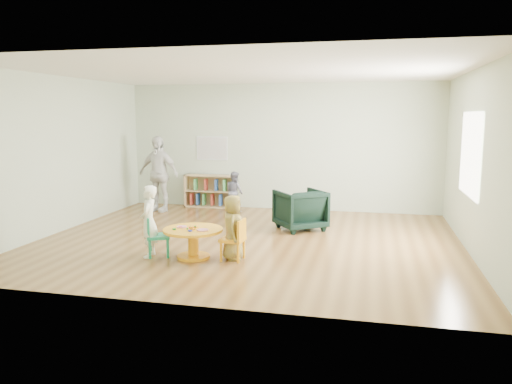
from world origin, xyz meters
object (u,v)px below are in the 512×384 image
activity_table (193,238)px  child_right (233,227)px  child_left (149,221)px  bookshelf (210,191)px  adult_caretaker (158,174)px  kid_chair_left (156,235)px  armchair (300,210)px  kid_chair_right (235,238)px  toddler (235,192)px

activity_table → child_right: (0.60, 0.05, 0.17)m
child_left → child_right: bearing=84.8°
bookshelf → activity_table: bearing=-75.2°
activity_table → adult_caretaker: size_ratio=0.53×
kid_chair_left → bookshelf: bearing=164.2°
bookshelf → adult_caretaker: 1.29m
armchair → child_left: child_left is taller
kid_chair_right → armchair: size_ratio=0.74×
kid_chair_right → child_left: child_left is taller
child_left → adult_caretaker: adult_caretaker is taller
toddler → child_left: bearing=128.2°
kid_chair_left → armchair: armchair is taller
activity_table → toddler: 3.65m
toddler → adult_caretaker: adult_caretaker is taller
kid_chair_left → kid_chair_right: same height
kid_chair_left → child_right: bearing=72.4°
kid_chair_left → child_right: 1.19m
toddler → kid_chair_left: bearing=129.4°
armchair → toddler: size_ratio=0.92×
kid_chair_left → kid_chair_right: 1.22m
bookshelf → adult_caretaker: bearing=-141.8°
adult_caretaker → bookshelf: bearing=48.6°
kid_chair_right → toddler: size_ratio=0.68×
child_right → kid_chair_left: bearing=83.9°
kid_chair_right → child_left: size_ratio=0.57×
armchair → child_left: size_ratio=0.76×
child_left → toddler: bearing=163.7°
child_right → kid_chair_right: bearing=-137.6°
child_right → toddler: 3.70m
kid_chair_right → toddler: bearing=19.8°
toddler → adult_caretaker: bearing=53.5°
armchair → adult_caretaker: adult_caretaker is taller
bookshelf → armchair: bookshelf is taller
bookshelf → child_right: 4.34m
bookshelf → child_left: size_ratio=1.11×
kid_chair_left → bookshelf: bookshelf is taller
bookshelf → toddler: bearing=-31.5°
kid_chair_right → adult_caretaker: bearing=43.1°
kid_chair_left → child_right: size_ratio=0.64×
activity_table → kid_chair_right: (0.65, 0.02, 0.02)m
armchair → child_right: bearing=36.9°
armchair → adult_caretaker: bearing=-53.8°
child_left → toddler: child_left is taller
activity_table → bookshelf: 4.19m
kid_chair_right → toddler: (-1.01, 3.61, 0.12)m
kid_chair_right → bookshelf: (-1.71, 4.04, 0.04)m
bookshelf → toddler: toddler is taller
activity_table → child_right: size_ratio=0.92×
kid_chair_right → bookshelf: 4.39m
child_left → armchair: bearing=128.2°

